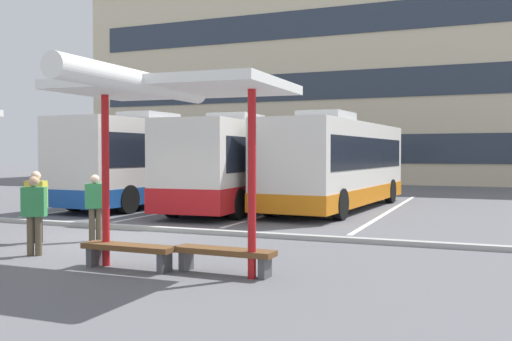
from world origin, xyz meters
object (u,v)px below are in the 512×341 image
at_px(coach_bus_1, 250,165).
at_px(bench_2, 224,255).
at_px(waiting_passenger_1, 95,203).
at_px(waiting_passenger_0, 34,210).
at_px(coach_bus_0, 171,161).
at_px(bench_1, 128,250).
at_px(waiting_shelter_1, 167,92).
at_px(waiting_passenger_3, 36,201).
at_px(coach_bus_2, 338,164).

distance_m(coach_bus_1, bench_2, 12.63).
bearing_deg(waiting_passenger_1, waiting_passenger_0, -87.82).
xyz_separation_m(coach_bus_0, waiting_passenger_1, (3.79, -9.99, -0.84)).
xyz_separation_m(bench_2, waiting_passenger_1, (-4.46, 2.25, 0.57)).
distance_m(bench_2, waiting_passenger_1, 5.03).
bearing_deg(coach_bus_0, bench_1, -62.68).
relative_size(coach_bus_1, waiting_shelter_1, 2.79).
relative_size(coach_bus_1, waiting_passenger_0, 7.36).
height_order(bench_1, waiting_passenger_0, waiting_passenger_0).
xyz_separation_m(coach_bus_0, waiting_passenger_3, (2.67, -10.72, -0.78)).
xyz_separation_m(coach_bus_2, waiting_passenger_1, (-3.48, -9.86, -0.77)).
relative_size(bench_1, waiting_passenger_3, 1.09).
bearing_deg(waiting_passenger_0, coach_bus_2, 74.08).
xyz_separation_m(waiting_shelter_1, waiting_passenger_1, (-3.56, 2.64, -2.25)).
bearing_deg(bench_1, waiting_passenger_0, 170.51).
height_order(bench_2, waiting_passenger_1, waiting_passenger_1).
distance_m(waiting_passenger_0, waiting_passenger_1, 2.07).
bearing_deg(waiting_passenger_0, coach_bus_1, 90.05).
relative_size(waiting_shelter_1, waiting_passenger_0, 2.63).
relative_size(coach_bus_0, waiting_passenger_0, 7.56).
height_order(coach_bus_0, waiting_passenger_3, coach_bus_0).
xyz_separation_m(bench_1, bench_2, (1.80, 0.26, 0.00)).
bearing_deg(coach_bus_1, coach_bus_2, 5.60).
xyz_separation_m(coach_bus_1, bench_2, (4.39, -11.77, -1.29)).
height_order(waiting_shelter_1, waiting_passenger_3, waiting_shelter_1).
relative_size(coach_bus_0, bench_2, 6.67).
distance_m(coach_bus_0, waiting_passenger_3, 11.08).
distance_m(coach_bus_2, waiting_passenger_1, 10.48).
relative_size(coach_bus_1, waiting_passenger_1, 7.55).
xyz_separation_m(waiting_passenger_1, waiting_passenger_3, (-1.12, -0.73, 0.06)).
bearing_deg(waiting_shelter_1, coach_bus_2, 90.37).
relative_size(coach_bus_1, bench_2, 6.50).
height_order(bench_1, waiting_passenger_3, waiting_passenger_3).
xyz_separation_m(coach_bus_0, coach_bus_2, (7.27, -0.13, -0.08)).
height_order(waiting_passenger_1, waiting_passenger_3, waiting_passenger_3).
height_order(waiting_shelter_1, bench_2, waiting_shelter_1).
relative_size(coach_bus_2, bench_2, 5.56).
relative_size(coach_bus_0, bench_1, 6.72).
bearing_deg(coach_bus_2, waiting_shelter_1, -89.63).
bearing_deg(waiting_passenger_1, bench_1, -43.22).
distance_m(coach_bus_0, coach_bus_1, 3.89).
xyz_separation_m(coach_bus_0, bench_1, (6.45, -12.49, -1.41)).
bearing_deg(waiting_passenger_3, waiting_passenger_1, 33.14).
bearing_deg(coach_bus_1, waiting_shelter_1, -73.98).
bearing_deg(coach_bus_2, waiting_passenger_1, -109.45).
bearing_deg(waiting_passenger_1, coach_bus_1, 89.58).
relative_size(waiting_passenger_0, waiting_passenger_3, 0.97).
height_order(coach_bus_1, waiting_passenger_0, coach_bus_1).
height_order(waiting_shelter_1, waiting_passenger_0, waiting_shelter_1).
distance_m(coach_bus_1, waiting_shelter_1, 12.75).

